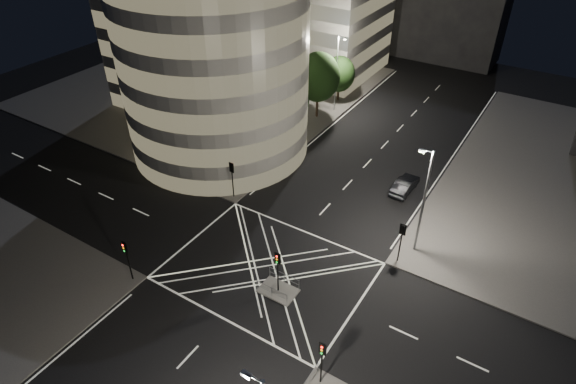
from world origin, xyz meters
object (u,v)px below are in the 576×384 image
Objects in this scene: central_island at (278,291)px; street_lamp_right_far at (423,199)px; traffic_signal_fl at (232,173)px; traffic_signal_island at (278,265)px; traffic_signal_fr at (402,236)px; traffic_signal_nr at (322,356)px; street_lamp_left_near at (256,127)px; street_lamp_left_far at (337,71)px; sedan at (405,185)px; traffic_signal_nl at (126,254)px.

street_lamp_right_far is at bearing 54.70° from central_island.
traffic_signal_fl is 13.62m from traffic_signal_island.
traffic_signal_fr is 13.60m from traffic_signal_nr.
traffic_signal_nr is 26.32m from street_lamp_left_near.
street_lamp_left_near is at bearing -90.00° from street_lamp_left_far.
sedan is at bearing 116.16° from street_lamp_right_far.
traffic_signal_fl is 0.40× the size of street_lamp_right_far.
central_island is 0.75× the size of traffic_signal_nl.
traffic_signal_fr is 3.48m from street_lamp_right_far.
traffic_signal_nr is 8.62m from traffic_signal_island.
traffic_signal_nl is 0.40× the size of street_lamp_left_far.
street_lamp_right_far is 10.21m from sedan.
traffic_signal_fl is at bearing -173.12° from street_lamp_right_far.
traffic_signal_nl is at bearing 61.33° from sedan.
central_island is 0.75× the size of traffic_signal_fr.
street_lamp_left_far is at bearing 90.99° from traffic_signal_nl.
traffic_signal_nr is at bearing -37.93° from central_island.
traffic_signal_nr is 0.40× the size of street_lamp_right_far.
traffic_signal_fr is 1.00× the size of traffic_signal_island.
traffic_signal_nr reaches higher than sedan.
street_lamp_right_far is (18.87, -21.00, 0.00)m from street_lamp_left_far.
street_lamp_left_near is 16.45m from sedan.
street_lamp_left_near reaches higher than traffic_signal_island.
traffic_signal_nr is 24.22m from sedan.
street_lamp_left_near reaches higher than central_island.
central_island is 11.10m from traffic_signal_fr.
traffic_signal_island is at bearing -129.33° from traffic_signal_fr.
traffic_signal_nl is 0.40× the size of street_lamp_right_far.
traffic_signal_nl is 1.00× the size of traffic_signal_fr.
traffic_signal_fl reaches higher than central_island.
traffic_signal_nr is at bearing 100.12° from sedan.
traffic_signal_nl and traffic_signal_island have the same top height.
traffic_signal_fr is 10.73m from traffic_signal_island.
traffic_signal_island is 0.40× the size of street_lamp_left_near.
traffic_signal_fr and traffic_signal_nr have the same top height.
traffic_signal_island is 19.04m from sedan.
street_lamp_left_far is (-18.24, 23.20, 2.63)m from traffic_signal_fr.
street_lamp_right_far is (18.87, -3.00, 0.00)m from street_lamp_left_near.
traffic_signal_nr is 1.00× the size of traffic_signal_island.
street_lamp_left_far reaches higher than traffic_signal_island.
street_lamp_left_near is at bearing 130.27° from central_island.
street_lamp_left_near is at bearing 91.94° from traffic_signal_nl.
traffic_signal_fl and traffic_signal_island have the same top height.
traffic_signal_nr is 0.88× the size of sedan.
sedan is at bearing -40.90° from street_lamp_left_far.
sedan reaches higher than central_island.
traffic_signal_fr is at bearing -51.83° from street_lamp_left_far.
street_lamp_left_near reaches higher than traffic_signal_nr.
street_lamp_left_near is 1.00× the size of street_lamp_left_far.
street_lamp_left_near is at bearing 164.08° from traffic_signal_fr.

